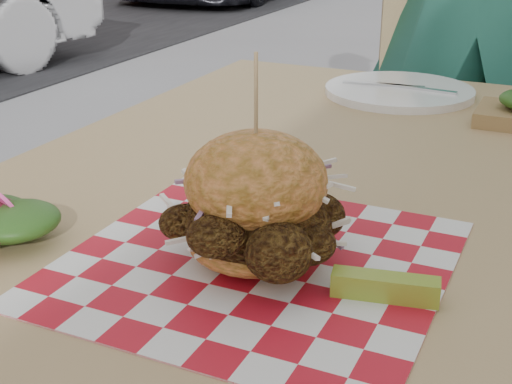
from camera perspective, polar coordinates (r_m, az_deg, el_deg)
patio_table at (r=0.97m, az=4.60°, el=-2.68°), size 0.80×1.20×0.75m
patio_chair at (r=1.93m, az=14.11°, el=5.75°), size 0.54×0.54×0.95m
paper_liner at (r=0.70m, az=0.00°, el=-5.59°), size 0.36×0.36×0.00m
sandwich at (r=0.68m, az=0.00°, el=-1.25°), size 0.18×0.18×0.21m
pickle_spear at (r=0.65m, az=10.29°, el=-7.48°), size 0.10×0.04×0.02m
place_setting at (r=1.34m, az=11.38°, el=7.92°), size 0.27×0.27×0.02m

